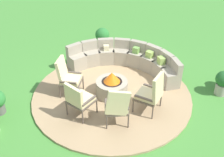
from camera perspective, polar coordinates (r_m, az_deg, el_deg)
ground_plane at (r=7.92m, az=-0.03°, el=-3.51°), size 24.00×24.00×0.00m
patio_circle at (r=7.90m, az=-0.03°, el=-3.33°), size 4.45×4.45×0.06m
fire_pit at (r=7.72m, az=-0.03°, el=-1.54°), size 0.88×0.88×0.71m
curved_stone_bench at (r=8.84m, az=2.97°, el=3.83°), size 3.44×1.83×0.80m
lounge_chair_front_left at (r=7.69m, az=-9.09°, el=0.45°), size 0.67×0.64×1.10m
lounge_chair_front_right at (r=6.90m, az=-6.83°, el=-4.11°), size 0.81×0.82×1.01m
lounge_chair_back_left at (r=6.59m, az=1.04°, el=-5.63°), size 0.63×0.58×1.11m
lounge_chair_back_right at (r=7.06m, az=8.13°, el=-2.89°), size 0.80×0.82×1.12m
potted_plant_0 at (r=8.34m, az=21.75°, el=-0.63°), size 0.44×0.44×0.74m
potted_plant_1 at (r=10.21m, az=-2.00°, el=8.54°), size 0.50×0.50×0.75m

